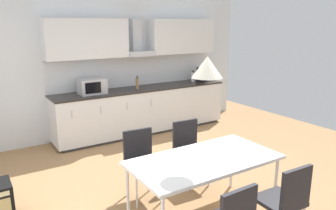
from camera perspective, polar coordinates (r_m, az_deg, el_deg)
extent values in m
cube|color=#9E754C|center=(4.64, 2.68, -13.89)|extent=(8.03, 8.02, 0.02)
cube|color=silver|center=(6.56, -11.08, 7.10)|extent=(6.42, 0.10, 2.80)
cube|color=#333333|center=(6.78, -4.29, -4.37)|extent=(3.45, 0.61, 0.05)
cube|color=silver|center=(6.66, -4.35, -0.77)|extent=(3.59, 0.66, 0.83)
cube|color=#282321|center=(6.56, -4.42, 2.87)|extent=(3.61, 0.68, 0.03)
cube|color=silver|center=(5.74, -16.39, -1.57)|extent=(0.01, 0.01, 0.14)
cube|color=silver|center=(5.90, -11.62, -0.88)|extent=(0.01, 0.01, 0.14)
cube|color=silver|center=(6.09, -7.12, -0.23)|extent=(0.01, 0.01, 0.14)
cube|color=silver|center=(6.32, -2.92, 0.39)|extent=(0.01, 0.01, 0.14)
cube|color=silver|center=(6.79, -5.74, 5.85)|extent=(3.59, 0.02, 0.58)
cube|color=silver|center=(6.18, -14.00, 11.13)|extent=(1.51, 0.34, 0.71)
cube|color=silver|center=(7.12, 2.34, 11.85)|extent=(1.51, 0.34, 0.71)
cube|color=#B7BABF|center=(6.59, -5.12, 8.97)|extent=(0.56, 0.40, 0.10)
cube|color=#B7BABF|center=(6.66, -5.63, 11.86)|extent=(0.20, 0.16, 0.66)
cube|color=#ADADB2|center=(6.12, -13.10, 3.22)|extent=(0.48, 0.34, 0.28)
cube|color=black|center=(5.95, -12.89, 2.92)|extent=(0.29, 0.01, 0.20)
cube|color=black|center=(7.37, 5.91, 4.26)|extent=(0.18, 0.18, 0.02)
cylinder|color=black|center=(7.35, 5.98, 4.79)|extent=(0.12, 0.12, 0.12)
cube|color=black|center=(7.39, 5.65, 5.40)|extent=(0.16, 0.08, 0.30)
cube|color=black|center=(7.32, 6.01, 6.26)|extent=(0.18, 0.16, 0.06)
cylinder|color=white|center=(7.27, 4.37, 4.89)|extent=(0.08, 0.08, 0.20)
cylinder|color=black|center=(7.26, 4.39, 5.85)|extent=(0.03, 0.03, 0.04)
cylinder|color=brown|center=(6.43, -5.36, 3.72)|extent=(0.06, 0.06, 0.21)
cylinder|color=black|center=(6.40, -5.39, 4.87)|extent=(0.03, 0.03, 0.05)
cube|color=white|center=(3.66, 6.38, -9.50)|extent=(1.65, 0.85, 0.04)
cylinder|color=silver|center=(4.08, 18.22, -13.17)|extent=(0.04, 0.04, 0.69)
cylinder|color=silver|center=(3.73, -7.02, -15.21)|extent=(0.04, 0.04, 0.69)
cylinder|color=silver|center=(4.52, 11.01, -9.94)|extent=(0.04, 0.04, 0.69)
cube|color=black|center=(4.13, -4.25, -10.49)|extent=(0.43, 0.43, 0.04)
cube|color=black|center=(4.20, -5.31, -6.84)|extent=(0.38, 0.07, 0.40)
cylinder|color=silver|center=(4.16, -1.01, -13.87)|extent=(0.02, 0.02, 0.43)
cylinder|color=silver|center=(4.04, -5.47, -14.86)|extent=(0.02, 0.02, 0.43)
cylinder|color=silver|center=(4.43, -3.05, -12.03)|extent=(0.02, 0.02, 0.43)
cylinder|color=silver|center=(4.32, -7.25, -12.88)|extent=(0.02, 0.02, 0.43)
cube|color=black|center=(3.56, 18.76, -15.50)|extent=(0.41, 0.41, 0.04)
cube|color=black|center=(3.36, 21.42, -13.35)|extent=(0.38, 0.05, 0.40)
cylinder|color=silver|center=(3.88, 18.25, -16.81)|extent=(0.02, 0.02, 0.43)
cube|color=black|center=(4.50, 4.19, -8.38)|extent=(0.42, 0.42, 0.04)
cube|color=black|center=(4.56, 2.98, -5.08)|extent=(0.38, 0.06, 0.40)
cylinder|color=silver|center=(4.56, 7.16, -11.38)|extent=(0.02, 0.02, 0.43)
cylinder|color=silver|center=(4.38, 3.50, -12.39)|extent=(0.02, 0.02, 0.43)
cylinder|color=silver|center=(4.81, 4.71, -9.91)|extent=(0.02, 0.02, 0.43)
cylinder|color=silver|center=(4.64, 1.17, -10.78)|extent=(0.02, 0.02, 0.43)
cone|color=silver|center=(3.39, 6.85, 6.56)|extent=(0.32, 0.32, 0.22)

